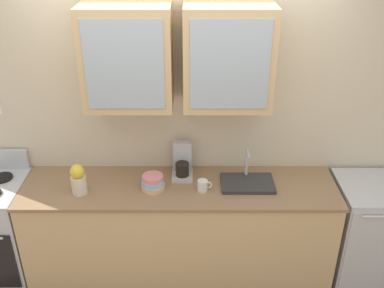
# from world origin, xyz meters

# --- Properties ---
(ground_plane) EXTENTS (10.00, 10.00, 0.00)m
(ground_plane) POSITION_xyz_m (0.00, 0.00, 0.00)
(ground_plane) COLOR brown
(back_wall_unit) EXTENTS (4.11, 0.46, 2.50)m
(back_wall_unit) POSITION_xyz_m (-0.01, 0.31, 1.42)
(back_wall_unit) COLOR beige
(back_wall_unit) RESTS_ON ground_plane
(counter) EXTENTS (2.54, 0.63, 0.90)m
(counter) POSITION_xyz_m (0.00, 0.00, 0.45)
(counter) COLOR tan
(counter) RESTS_ON ground_plane
(sink_faucet) EXTENTS (0.42, 0.28, 0.27)m
(sink_faucet) POSITION_xyz_m (0.55, 0.03, 0.92)
(sink_faucet) COLOR #2D2D30
(sink_faucet) RESTS_ON counter
(bowl_stack) EXTENTS (0.19, 0.19, 0.12)m
(bowl_stack) POSITION_xyz_m (-0.21, -0.03, 0.96)
(bowl_stack) COLOR #E0AD7F
(bowl_stack) RESTS_ON counter
(vase) EXTENTS (0.12, 0.12, 0.25)m
(vase) POSITION_xyz_m (-0.77, -0.09, 1.02)
(vase) COLOR beige
(vase) RESTS_ON counter
(cup_near_sink) EXTENTS (0.12, 0.08, 0.09)m
(cup_near_sink) POSITION_xyz_m (0.19, -0.06, 0.95)
(cup_near_sink) COLOR silver
(cup_near_sink) RESTS_ON counter
(dishwasher) EXTENTS (0.62, 0.62, 0.90)m
(dishwasher) POSITION_xyz_m (1.61, -0.00, 0.45)
(dishwasher) COLOR silver
(dishwasher) RESTS_ON ground_plane
(coffee_maker) EXTENTS (0.17, 0.20, 0.29)m
(coffee_maker) POSITION_xyz_m (0.02, 0.17, 1.01)
(coffee_maker) COLOR #B7B7BC
(coffee_maker) RESTS_ON counter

